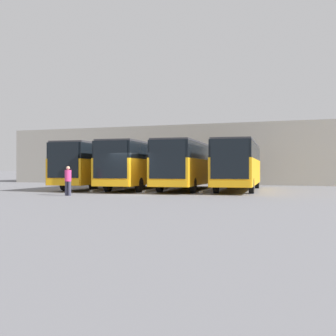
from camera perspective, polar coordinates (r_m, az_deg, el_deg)
ground_plane at (r=25.71m, az=-4.95°, el=-3.54°), size 600.00×600.00×0.00m
bus_0 at (r=30.43m, az=9.57°, el=0.55°), size 3.53×12.32×3.39m
curb_divider_0 at (r=29.07m, az=5.46°, el=-3.00°), size 0.73×5.75×0.15m
bus_1 at (r=30.66m, az=2.75°, el=0.54°), size 3.53×12.32×3.39m
curb_divider_1 at (r=29.57m, az=-1.60°, el=-2.95°), size 0.73×5.75×0.15m
bus_2 at (r=31.57m, az=-3.68°, el=0.52°), size 3.53×12.32×3.39m
curb_divider_2 at (r=30.75m, az=-8.08°, el=-2.84°), size 0.73×5.75×0.15m
bus_3 at (r=33.46m, az=-9.10°, el=0.48°), size 3.53×12.32×3.39m
pedestrian at (r=24.71m, az=-13.39°, el=-1.56°), size 0.42×0.42×1.69m
station_building at (r=47.10m, az=6.41°, el=1.68°), size 44.61×14.10×6.00m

